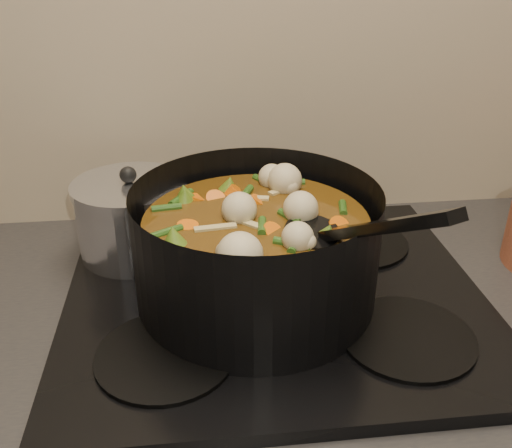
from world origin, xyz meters
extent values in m
plane|color=tan|center=(0.00, 2.25, 1.30)|extent=(4.00, 0.00, 4.00)
cube|color=black|center=(0.00, 1.93, 0.89)|extent=(2.64, 0.64, 0.05)
cube|color=black|center=(0.00, 1.93, 0.92)|extent=(0.62, 0.54, 0.02)
cylinder|color=black|center=(-0.16, 1.80, 0.93)|extent=(0.18, 0.18, 0.01)
cylinder|color=black|center=(0.16, 1.80, 0.93)|extent=(0.18, 0.18, 0.01)
cylinder|color=black|center=(-0.16, 2.06, 0.93)|extent=(0.18, 0.18, 0.01)
cylinder|color=black|center=(0.16, 2.06, 0.93)|extent=(0.18, 0.18, 0.01)
cylinder|color=black|center=(-0.03, 1.92, 1.02)|extent=(0.41, 0.41, 0.17)
cylinder|color=black|center=(-0.03, 1.92, 0.94)|extent=(0.34, 0.34, 0.01)
cylinder|color=#54380E|center=(-0.03, 1.92, 1.00)|extent=(0.31, 0.31, 0.12)
cylinder|color=orange|center=(0.02, 1.92, 1.06)|extent=(0.03, 0.04, 0.03)
cylinder|color=orange|center=(0.02, 1.99, 1.06)|extent=(0.05, 0.05, 0.03)
cylinder|color=orange|center=(-0.07, 2.03, 1.06)|extent=(0.05, 0.05, 0.03)
cylinder|color=orange|center=(-0.09, 1.94, 1.06)|extent=(0.04, 0.04, 0.03)
cylinder|color=orange|center=(-0.11, 1.86, 1.06)|extent=(0.05, 0.04, 0.03)
cylinder|color=orange|center=(-0.03, 1.87, 1.06)|extent=(0.05, 0.05, 0.03)
cylinder|color=orange|center=(0.04, 1.87, 1.06)|extent=(0.04, 0.05, 0.03)
cylinder|color=orange|center=(0.08, 1.96, 1.06)|extent=(0.04, 0.04, 0.03)
cylinder|color=orange|center=(-0.01, 1.98, 1.06)|extent=(0.05, 0.05, 0.03)
cylinder|color=orange|center=(-0.09, 2.00, 1.06)|extent=(0.05, 0.05, 0.03)
cylinder|color=orange|center=(-0.08, 1.92, 1.06)|extent=(0.04, 0.03, 0.03)
sphere|color=beige|center=(0.04, 1.92, 1.07)|extent=(0.05, 0.05, 0.05)
sphere|color=beige|center=(-0.02, 1.99, 1.07)|extent=(0.05, 0.05, 0.05)
sphere|color=beige|center=(-0.10, 1.94, 1.07)|extent=(0.05, 0.05, 0.05)
sphere|color=beige|center=(-0.06, 1.85, 1.07)|extent=(0.05, 0.05, 0.05)
sphere|color=beige|center=(0.03, 1.88, 1.07)|extent=(0.05, 0.05, 0.05)
sphere|color=beige|center=(0.02, 1.97, 1.07)|extent=(0.05, 0.05, 0.05)
cone|color=#4C6E1B|center=(-0.01, 1.82, 1.07)|extent=(0.05, 0.05, 0.04)
cone|color=#4C6E1B|center=(0.07, 1.94, 1.07)|extent=(0.05, 0.05, 0.04)
cone|color=#4C6E1B|center=(-0.06, 2.01, 1.07)|extent=(0.05, 0.05, 0.04)
cone|color=#4C6E1B|center=(-0.12, 1.89, 1.07)|extent=(0.05, 0.05, 0.04)
cone|color=#4C6E1B|center=(0.01, 1.83, 1.07)|extent=(0.05, 0.05, 0.04)
cylinder|color=#2D5017|center=(0.00, 1.96, 1.06)|extent=(0.01, 0.05, 0.01)
cylinder|color=#2D5017|center=(-0.05, 2.04, 1.06)|extent=(0.04, 0.04, 0.01)
cylinder|color=#2D5017|center=(-0.11, 1.97, 1.06)|extent=(0.05, 0.02, 0.01)
cylinder|color=#2D5017|center=(-0.10, 1.90, 1.06)|extent=(0.03, 0.05, 0.01)
cylinder|color=#2D5017|center=(-0.05, 1.87, 1.06)|extent=(0.03, 0.05, 0.01)
cylinder|color=#2D5017|center=(0.02, 1.81, 1.06)|extent=(0.05, 0.02, 0.01)
cylinder|color=#2D5017|center=(0.06, 1.89, 1.06)|extent=(0.04, 0.04, 0.01)
cylinder|color=#2D5017|center=(0.03, 1.96, 1.06)|extent=(0.01, 0.05, 0.01)
cylinder|color=#2D5017|center=(-0.02, 1.97, 1.06)|extent=(0.04, 0.04, 0.01)
cylinder|color=#2D5017|center=(-0.10, 2.01, 1.06)|extent=(0.05, 0.02, 0.01)
cylinder|color=#2D5017|center=(-0.13, 1.92, 1.06)|extent=(0.03, 0.05, 0.01)
cylinder|color=#2D5017|center=(-0.08, 1.87, 1.06)|extent=(0.03, 0.05, 0.01)
cylinder|color=#2D5017|center=(-0.02, 1.87, 1.06)|extent=(0.05, 0.02, 0.01)
cube|color=tan|center=(-0.11, 1.91, 1.06)|extent=(0.05, 0.01, 0.00)
cube|color=tan|center=(-0.02, 1.84, 1.06)|extent=(0.02, 0.05, 0.00)
cube|color=tan|center=(0.05, 1.94, 1.06)|extent=(0.05, 0.04, 0.00)
cube|color=tan|center=(-0.05, 2.00, 1.06)|extent=(0.04, 0.04, 0.00)
cube|color=tan|center=(-0.11, 1.89, 1.06)|extent=(0.03, 0.05, 0.00)
ellipsoid|color=black|center=(0.04, 1.87, 1.06)|extent=(0.07, 0.10, 0.01)
cube|color=black|center=(0.09, 1.76, 1.12)|extent=(0.10, 0.20, 0.13)
cylinder|color=silver|center=(-0.22, 2.08, 0.99)|extent=(0.18, 0.18, 0.11)
cylinder|color=silver|center=(-0.22, 2.08, 1.05)|extent=(0.19, 0.19, 0.01)
sphere|color=black|center=(-0.22, 2.08, 1.07)|extent=(0.03, 0.03, 0.03)
camera|label=1|loc=(-0.11, 1.22, 1.42)|focal=40.00mm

